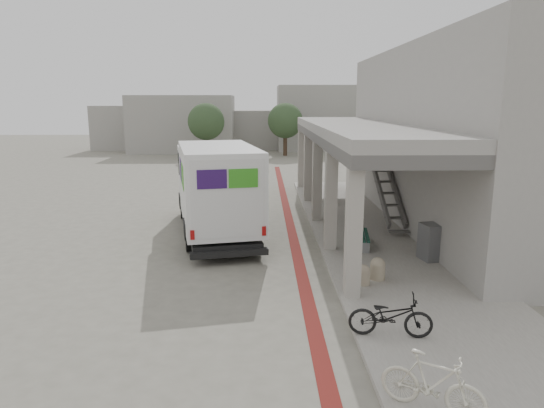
{
  "coord_description": "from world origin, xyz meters",
  "views": [
    {
      "loc": [
        -0.12,
        -14.85,
        4.85
      ],
      "look_at": [
        0.19,
        0.61,
        1.6
      ],
      "focal_mm": 32.0,
      "sensor_mm": 36.0,
      "label": 1
    }
  ],
  "objects_px": {
    "bench": "(363,238)",
    "bicycle_black": "(391,316)",
    "utility_cabinet": "(430,242)",
    "fedex_truck": "(215,186)",
    "bicycle_cream": "(433,383)"
  },
  "relations": [
    {
      "from": "bicycle_black",
      "to": "fedex_truck",
      "type": "bearing_deg",
      "value": 35.76
    },
    {
      "from": "bicycle_black",
      "to": "utility_cabinet",
      "type": "bearing_deg",
      "value": -18.08
    },
    {
      "from": "bench",
      "to": "bicycle_black",
      "type": "relative_size",
      "value": 1.05
    },
    {
      "from": "utility_cabinet",
      "to": "bicycle_black",
      "type": "bearing_deg",
      "value": -129.15
    },
    {
      "from": "bench",
      "to": "bicycle_cream",
      "type": "bearing_deg",
      "value": -86.41
    },
    {
      "from": "bench",
      "to": "bicycle_black",
      "type": "distance_m",
      "value": 6.42
    },
    {
      "from": "bench",
      "to": "utility_cabinet",
      "type": "height_order",
      "value": "utility_cabinet"
    },
    {
      "from": "utility_cabinet",
      "to": "bicycle_cream",
      "type": "bearing_deg",
      "value": -120.85
    },
    {
      "from": "fedex_truck",
      "to": "bicycle_cream",
      "type": "distance_m",
      "value": 11.97
    },
    {
      "from": "bench",
      "to": "bicycle_cream",
      "type": "distance_m",
      "value": 8.9
    },
    {
      "from": "fedex_truck",
      "to": "bicycle_cream",
      "type": "xyz_separation_m",
      "value": [
        4.36,
        -11.09,
        -1.18
      ]
    },
    {
      "from": "fedex_truck",
      "to": "bicycle_cream",
      "type": "height_order",
      "value": "fedex_truck"
    },
    {
      "from": "bicycle_cream",
      "to": "bench",
      "type": "bearing_deg",
      "value": 27.33
    },
    {
      "from": "fedex_truck",
      "to": "bicycle_black",
      "type": "distance_m",
      "value": 9.71
    },
    {
      "from": "bench",
      "to": "fedex_truck",
      "type": "bearing_deg",
      "value": 164.79
    }
  ]
}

